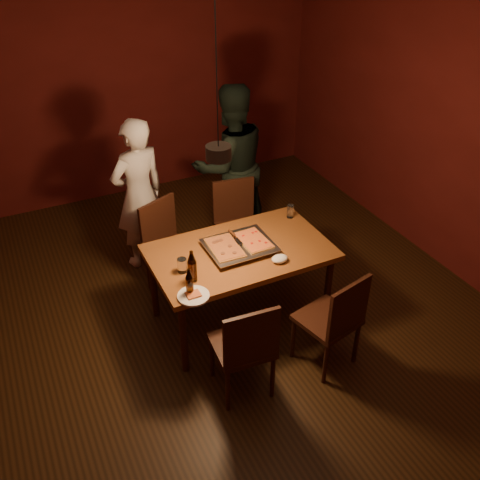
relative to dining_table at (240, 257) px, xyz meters
name	(u,v)px	position (x,y,z in m)	size (l,w,h in m)	color
room_shell	(220,197)	(-0.25, -0.17, 0.72)	(6.00, 6.00, 6.00)	#341F0E
dining_table	(240,257)	(0.00, 0.00, 0.00)	(1.50, 0.90, 0.75)	brown
chair_far_left	(167,238)	(-0.40, 0.76, -0.14)	(0.55, 0.55, 0.49)	#38190F
chair_far_right	(236,216)	(0.36, 0.82, -0.14)	(0.48, 0.48, 0.49)	#38190F
chair_near_left	(246,343)	(-0.34, -0.80, -0.14)	(0.45, 0.45, 0.49)	#38190F
chair_near_right	(336,315)	(0.42, -0.84, -0.14)	(0.50, 0.50, 0.49)	#38190F
pizza_tray	(239,247)	(0.00, 0.01, 0.10)	(0.55, 0.45, 0.05)	silver
pizza_meat	(225,247)	(-0.13, 0.02, 0.13)	(0.24, 0.37, 0.02)	maroon
pizza_cheese	(253,240)	(0.13, 0.01, 0.13)	(0.22, 0.35, 0.02)	gold
spatula	(237,241)	(0.00, 0.04, 0.14)	(0.09, 0.24, 0.04)	silver
beer_bottle_a	(189,281)	(-0.58, -0.35, 0.18)	(0.06, 0.06, 0.22)	black
beer_bottle_b	(192,266)	(-0.51, -0.21, 0.21)	(0.07, 0.07, 0.27)	black
water_glass_left	(182,265)	(-0.54, -0.07, 0.13)	(0.08, 0.08, 0.12)	silver
water_glass_right	(290,211)	(0.64, 0.28, 0.14)	(0.06, 0.06, 0.13)	silver
plate_slice	(193,296)	(-0.58, -0.40, 0.08)	(0.24, 0.24, 0.03)	white
napkin	(280,259)	(0.22, -0.29, 0.10)	(0.14, 0.11, 0.06)	white
diner_white	(139,195)	(-0.49, 1.25, 0.10)	(0.57, 0.37, 1.56)	white
diner_dark	(231,166)	(0.52, 1.28, 0.18)	(0.84, 0.65, 1.72)	black
pendant_lamp	(218,151)	(-0.25, -0.17, 1.08)	(0.18, 0.18, 1.10)	black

